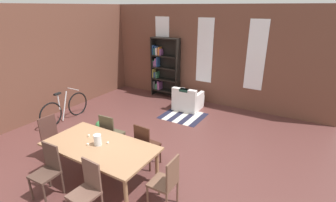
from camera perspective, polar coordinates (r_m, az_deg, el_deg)
name	(u,v)px	position (r m, az deg, el deg)	size (l,w,h in m)	color
ground_plane	(125,159)	(5.72, -9.61, -12.81)	(10.86, 10.86, 0.00)	brown
back_wall_brick	(205,55)	(8.57, 8.44, 10.15)	(7.99, 0.12, 3.19)	brown
left_wall_brick	(17,68)	(7.80, -30.98, 6.40)	(0.12, 9.36, 3.19)	brown
window_pane_0	(162,47)	(9.22, -1.27, 12.10)	(0.55, 0.02, 2.08)	white
window_pane_1	(205,51)	(8.48, 8.31, 11.14)	(0.55, 0.02, 2.08)	white
window_pane_2	(256,56)	(8.01, 19.26, 9.66)	(0.55, 0.02, 2.08)	white
dining_table	(100,149)	(4.90, -15.07, -10.33)	(2.11, 1.09, 0.73)	#9C704E
vase_on_table	(98,140)	(4.84, -15.61, -8.46)	(0.14, 0.14, 0.21)	silver
tealight_candle_0	(108,143)	(4.88, -13.40, -9.18)	(0.04, 0.04, 0.03)	silver
tealight_candle_1	(88,144)	(4.92, -17.64, -9.34)	(0.04, 0.04, 0.04)	silver
tealight_candle_2	(89,136)	(5.21, -17.43, -7.51)	(0.04, 0.04, 0.04)	silver
dining_chair_head_left	(52,137)	(5.98, -24.68, -7.30)	(0.43, 0.43, 0.95)	#4E2F28
dining_chair_near_left	(48,169)	(4.92, -25.51, -13.73)	(0.42, 0.42, 0.95)	#4C352C
dining_chair_near_right	(87,189)	(4.26, -17.78, -18.32)	(0.42, 0.42, 0.95)	brown
dining_chair_head_right	(167,181)	(4.22, -0.34, -17.64)	(0.41, 0.41, 0.95)	brown
dining_chair_far_right	(146,144)	(5.19, -5.07, -9.66)	(0.42, 0.42, 0.95)	#3C1F15
dining_chair_far_left	(111,133)	(5.74, -12.82, -7.03)	(0.42, 0.42, 0.95)	#453E2D
bookshelf_tall	(163,67)	(9.13, -1.03, 7.61)	(1.07, 0.30, 2.12)	black
armchair_white	(188,101)	(8.13, 4.46, 0.07)	(0.83, 0.83, 0.75)	silver
bicycle_second	(65,109)	(7.86, -22.26, -1.60)	(0.44, 1.67, 0.90)	black
potted_plant_by_shelf	(101,128)	(6.63, -14.83, -5.87)	(0.29, 0.29, 0.44)	#333338
striped_rug	(183,116)	(7.69, 3.41, -3.36)	(1.24, 1.10, 0.01)	#1E1E33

